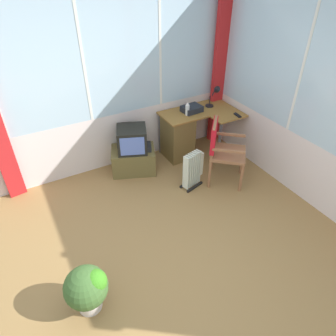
{
  "coord_description": "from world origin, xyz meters",
  "views": [
    {
      "loc": [
        -0.99,
        -1.68,
        2.85
      ],
      "look_at": [
        0.51,
        1.03,
        0.62
      ],
      "focal_mm": 33.21,
      "sensor_mm": 36.0,
      "label": 1
    }
  ],
  "objects_px": {
    "potted_plant": "(87,288)",
    "spray_bottle": "(187,109)",
    "desk_lamp": "(216,94)",
    "space_heater": "(193,169)",
    "tv_remote": "(238,115)",
    "desk": "(180,134)",
    "wooden_armchair": "(220,145)",
    "tv_on_stand": "(133,152)",
    "paper_tray": "(192,109)"
  },
  "relations": [
    {
      "from": "potted_plant",
      "to": "spray_bottle",
      "type": "bearing_deg",
      "value": 39.83
    },
    {
      "from": "desk_lamp",
      "to": "potted_plant",
      "type": "xyz_separation_m",
      "value": [
        -2.76,
        -1.88,
        -0.65
      ]
    },
    {
      "from": "space_heater",
      "to": "tv_remote",
      "type": "bearing_deg",
      "value": 18.42
    },
    {
      "from": "desk",
      "to": "wooden_armchair",
      "type": "height_order",
      "value": "wooden_armchair"
    },
    {
      "from": "wooden_armchair",
      "to": "tv_on_stand",
      "type": "height_order",
      "value": "wooden_armchair"
    },
    {
      "from": "spray_bottle",
      "to": "paper_tray",
      "type": "distance_m",
      "value": 0.16
    },
    {
      "from": "tv_remote",
      "to": "space_heater",
      "type": "relative_size",
      "value": 0.27
    },
    {
      "from": "tv_on_stand",
      "to": "tv_remote",
      "type": "bearing_deg",
      "value": -15.02
    },
    {
      "from": "tv_on_stand",
      "to": "potted_plant",
      "type": "bearing_deg",
      "value": -124.57
    },
    {
      "from": "space_heater",
      "to": "wooden_armchair",
      "type": "bearing_deg",
      "value": -6.53
    },
    {
      "from": "spray_bottle",
      "to": "potted_plant",
      "type": "height_order",
      "value": "spray_bottle"
    },
    {
      "from": "tv_remote",
      "to": "potted_plant",
      "type": "distance_m",
      "value": 3.23
    },
    {
      "from": "space_heater",
      "to": "spray_bottle",
      "type": "bearing_deg",
      "value": 65.36
    },
    {
      "from": "spray_bottle",
      "to": "potted_plant",
      "type": "bearing_deg",
      "value": -140.17
    },
    {
      "from": "wooden_armchair",
      "to": "tv_on_stand",
      "type": "distance_m",
      "value": 1.29
    },
    {
      "from": "tv_remote",
      "to": "desk",
      "type": "bearing_deg",
      "value": 154.09
    },
    {
      "from": "spray_bottle",
      "to": "wooden_armchair",
      "type": "relative_size",
      "value": 0.23
    },
    {
      "from": "desk_lamp",
      "to": "space_heater",
      "type": "relative_size",
      "value": 0.61
    },
    {
      "from": "wooden_armchair",
      "to": "space_heater",
      "type": "bearing_deg",
      "value": 173.47
    },
    {
      "from": "desk",
      "to": "desk_lamp",
      "type": "bearing_deg",
      "value": -0.92
    },
    {
      "from": "desk",
      "to": "tv_remote",
      "type": "distance_m",
      "value": 0.93
    },
    {
      "from": "spray_bottle",
      "to": "tv_on_stand",
      "type": "distance_m",
      "value": 1.05
    },
    {
      "from": "paper_tray",
      "to": "wooden_armchair",
      "type": "distance_m",
      "value": 0.87
    },
    {
      "from": "tv_remote",
      "to": "space_heater",
      "type": "distance_m",
      "value": 1.14
    },
    {
      "from": "space_heater",
      "to": "potted_plant",
      "type": "distance_m",
      "value": 2.17
    },
    {
      "from": "desk_lamp",
      "to": "tv_on_stand",
      "type": "distance_m",
      "value": 1.6
    },
    {
      "from": "tv_on_stand",
      "to": "desk",
      "type": "bearing_deg",
      "value": 2.0
    },
    {
      "from": "spray_bottle",
      "to": "space_heater",
      "type": "relative_size",
      "value": 0.39
    },
    {
      "from": "desk",
      "to": "potted_plant",
      "type": "xyz_separation_m",
      "value": [
        -2.12,
        -1.89,
        -0.09
      ]
    },
    {
      "from": "desk_lamp",
      "to": "desk",
      "type": "bearing_deg",
      "value": 179.08
    },
    {
      "from": "spray_bottle",
      "to": "paper_tray",
      "type": "relative_size",
      "value": 0.72
    },
    {
      "from": "tv_remote",
      "to": "spray_bottle",
      "type": "bearing_deg",
      "value": 154.29
    },
    {
      "from": "spray_bottle",
      "to": "desk",
      "type": "bearing_deg",
      "value": 146.94
    },
    {
      "from": "desk_lamp",
      "to": "paper_tray",
      "type": "distance_m",
      "value": 0.46
    },
    {
      "from": "space_heater",
      "to": "potted_plant",
      "type": "relative_size",
      "value": 1.07
    },
    {
      "from": "tv_on_stand",
      "to": "paper_tray",
      "type": "bearing_deg",
      "value": 2.55
    },
    {
      "from": "tv_on_stand",
      "to": "wooden_armchair",
      "type": "bearing_deg",
      "value": -39.08
    },
    {
      "from": "desk_lamp",
      "to": "space_heater",
      "type": "distance_m",
      "value": 1.35
    },
    {
      "from": "spray_bottle",
      "to": "paper_tray",
      "type": "bearing_deg",
      "value": 29.33
    },
    {
      "from": "desk",
      "to": "space_heater",
      "type": "xyz_separation_m",
      "value": [
        -0.25,
        -0.78,
        -0.11
      ]
    },
    {
      "from": "tv_remote",
      "to": "wooden_armchair",
      "type": "height_order",
      "value": "wooden_armchair"
    },
    {
      "from": "desk_lamp",
      "to": "space_heater",
      "type": "xyz_separation_m",
      "value": [
        -0.89,
        -0.77,
        -0.67
      ]
    },
    {
      "from": "desk_lamp",
      "to": "wooden_armchair",
      "type": "bearing_deg",
      "value": -121.22
    },
    {
      "from": "space_heater",
      "to": "tv_on_stand",
      "type": "bearing_deg",
      "value": 127.95
    },
    {
      "from": "wooden_armchair",
      "to": "space_heater",
      "type": "xyz_separation_m",
      "value": [
        -0.4,
        0.05,
        -0.32
      ]
    },
    {
      "from": "desk",
      "to": "space_heater",
      "type": "relative_size",
      "value": 2.13
    },
    {
      "from": "potted_plant",
      "to": "wooden_armchair",
      "type": "bearing_deg",
      "value": 25.18
    },
    {
      "from": "desk_lamp",
      "to": "potted_plant",
      "type": "relative_size",
      "value": 0.66
    },
    {
      "from": "spray_bottle",
      "to": "potted_plant",
      "type": "relative_size",
      "value": 0.42
    },
    {
      "from": "wooden_armchair",
      "to": "potted_plant",
      "type": "distance_m",
      "value": 2.52
    }
  ]
}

